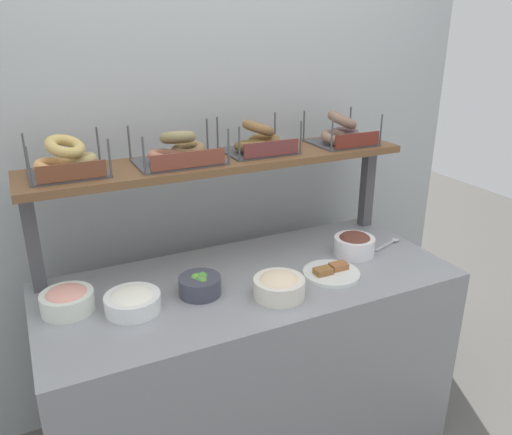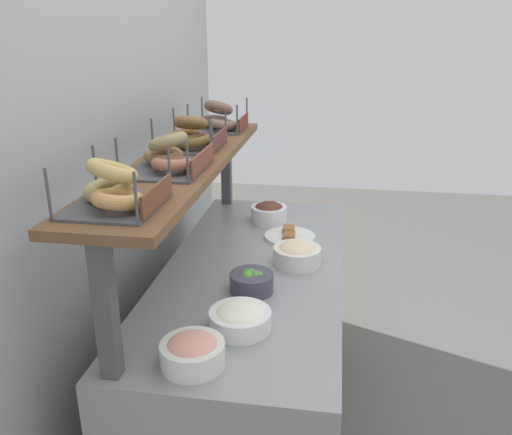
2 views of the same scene
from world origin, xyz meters
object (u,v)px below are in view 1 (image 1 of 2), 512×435
bowl_potato_salad (279,285)px  serving_plate_white (331,273)px  serving_spoon_near_plate (390,243)px  bagel_basket_everything (178,151)px  bowl_chocolate_spread (354,244)px  bowl_cream_cheese (133,301)px  bagel_basket_poppy (341,133)px  bowl_lox_spread (67,300)px  bowl_veggie_mix (200,285)px  bagel_basket_sesame (67,161)px  bagel_basket_cinnamon_raisin (258,141)px

bowl_potato_salad → serving_plate_white: 0.27m
serving_spoon_near_plate → bagel_basket_everything: size_ratio=0.52×
bowl_chocolate_spread → bowl_cream_cheese: size_ratio=0.89×
bagel_basket_everything → bagel_basket_poppy: bagel_basket_poppy is taller
bowl_lox_spread → bowl_veggie_mix: bearing=-11.3°
bowl_chocolate_spread → serving_plate_white: size_ratio=0.77×
serving_plate_white → bagel_basket_everything: bagel_basket_everything is taller
bowl_cream_cheese → bowl_veggie_mix: size_ratio=1.24×
bowl_veggie_mix → bagel_basket_sesame: 0.66m
bowl_lox_spread → bagel_basket_poppy: size_ratio=0.65×
bowl_chocolate_spread → serving_plate_white: (-0.20, -0.12, -0.04)m
serving_plate_white → bagel_basket_poppy: bearing=53.7°
bowl_chocolate_spread → bagel_basket_everything: bearing=159.5°
bowl_cream_cheese → serving_spoon_near_plate: 1.19m
bagel_basket_sesame → bowl_cream_cheese: bearing=-68.4°
bowl_potato_salad → serving_plate_white: bearing=11.7°
bagel_basket_cinnamon_raisin → bowl_veggie_mix: bearing=-141.6°
bowl_lox_spread → serving_plate_white: (0.98, -0.18, -0.03)m
bowl_veggie_mix → bagel_basket_everything: (0.03, 0.29, 0.44)m
bowl_cream_cheese → bagel_basket_sesame: (-0.13, 0.32, 0.44)m
bowl_cream_cheese → bowl_lox_spread: bearing=154.9°
serving_plate_white → bowl_veggie_mix: bearing=170.5°
bowl_potato_salad → bagel_basket_cinnamon_raisin: size_ratio=0.66×
serving_spoon_near_plate → bagel_basket_cinnamon_raisin: bagel_basket_cinnamon_raisin is taller
bowl_lox_spread → bowl_chocolate_spread: size_ratio=1.04×
bowl_potato_salad → serving_plate_white: size_ratio=0.84×
bowl_cream_cheese → serving_spoon_near_plate: (1.19, 0.05, -0.03)m
bagel_basket_sesame → bagel_basket_poppy: size_ratio=1.01×
bowl_chocolate_spread → bowl_cream_cheese: bowl_chocolate_spread is taller
bowl_veggie_mix → bagel_basket_poppy: (0.80, 0.29, 0.44)m
bowl_lox_spread → bowl_cream_cheese: bowl_lox_spread is taller
bowl_veggie_mix → bagel_basket_everything: 0.53m
bowl_chocolate_spread → bagel_basket_everything: (-0.69, 0.26, 0.43)m
bowl_lox_spread → bagel_basket_everything: bearing=22.0°
bagel_basket_everything → bagel_basket_cinnamon_raisin: (0.36, 0.02, 0.00)m
bagel_basket_everything → bagel_basket_poppy: size_ratio=1.20×
bagel_basket_cinnamon_raisin → serving_spoon_near_plate: bearing=-25.7°
bowl_veggie_mix → bagel_basket_cinnamon_raisin: bearing=38.4°
bowl_cream_cheese → bowl_veggie_mix: (0.25, 0.01, 0.00)m
bagel_basket_cinnamon_raisin → bagel_basket_poppy: 0.41m
bowl_cream_cheese → bowl_veggie_mix: bearing=1.2°
bowl_potato_salad → bagel_basket_poppy: bagel_basket_poppy is taller
bowl_veggie_mix → bowl_chocolate_spread: bearing=2.7°
bowl_cream_cheese → bowl_potato_salad: size_ratio=1.03×
bagel_basket_sesame → bagel_basket_everything: 0.41m
bowl_veggie_mix → bagel_basket_cinnamon_raisin: 0.67m
bowl_potato_salad → bowl_lox_spread: bearing=161.9°
serving_plate_white → bagel_basket_poppy: size_ratio=0.81×
bowl_lox_spread → serving_spoon_near_plate: bowl_lox_spread is taller
bagel_basket_sesame → bagel_basket_everything: bagel_basket_sesame is taller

